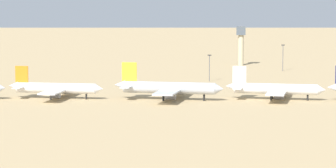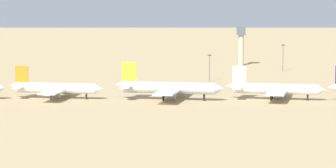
{
  "view_description": "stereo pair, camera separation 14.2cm",
  "coord_description": "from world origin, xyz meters",
  "px_view_note": "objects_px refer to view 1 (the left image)",
  "views": [
    {
      "loc": [
        30.05,
        -320.35,
        42.46
      ],
      "look_at": [
        0.4,
        13.22,
        6.0
      ],
      "focal_mm": 91.24,
      "sensor_mm": 36.0,
      "label": 1
    },
    {
      "loc": [
        30.19,
        -320.33,
        42.46
      ],
      "look_at": [
        0.4,
        13.22,
        6.0
      ],
      "focal_mm": 91.24,
      "sensor_mm": 36.0,
      "label": 2
    }
  ],
  "objects_px": {
    "parked_jet_yellow_3": "(168,88)",
    "light_pole_west": "(209,66)",
    "control_tower": "(241,42)",
    "light_pole_mid": "(283,56)",
    "parked_jet_white_4": "(275,89)",
    "parked_jet_orange_2": "(55,88)"
  },
  "relations": [
    {
      "from": "parked_jet_yellow_3",
      "to": "light_pole_west",
      "type": "relative_size",
      "value": 3.47
    },
    {
      "from": "control_tower",
      "to": "parked_jet_white_4",
      "type": "bearing_deg",
      "value": -84.9
    },
    {
      "from": "parked_jet_orange_2",
      "to": "light_pole_west",
      "type": "relative_size",
      "value": 3.07
    },
    {
      "from": "parked_jet_orange_2",
      "to": "light_pole_mid",
      "type": "height_order",
      "value": "light_pole_mid"
    },
    {
      "from": "control_tower",
      "to": "parked_jet_orange_2",
      "type": "bearing_deg",
      "value": -114.41
    },
    {
      "from": "control_tower",
      "to": "light_pole_mid",
      "type": "relative_size",
      "value": 1.58
    },
    {
      "from": "control_tower",
      "to": "light_pole_mid",
      "type": "distance_m",
      "value": 40.81
    },
    {
      "from": "parked_jet_yellow_3",
      "to": "light_pole_mid",
      "type": "xyz_separation_m",
      "value": [
        50.41,
        126.7,
        3.52
      ]
    },
    {
      "from": "parked_jet_orange_2",
      "to": "light_pole_mid",
      "type": "bearing_deg",
      "value": 57.72
    },
    {
      "from": "parked_jet_yellow_3",
      "to": "light_pole_mid",
      "type": "relative_size",
      "value": 3.1
    },
    {
      "from": "light_pole_west",
      "to": "light_pole_mid",
      "type": "height_order",
      "value": "light_pole_mid"
    },
    {
      "from": "control_tower",
      "to": "light_pole_west",
      "type": "relative_size",
      "value": 1.77
    },
    {
      "from": "parked_jet_orange_2",
      "to": "light_pole_west",
      "type": "distance_m",
      "value": 92.0
    },
    {
      "from": "light_pole_mid",
      "to": "parked_jet_yellow_3",
      "type": "bearing_deg",
      "value": -111.69
    },
    {
      "from": "parked_jet_white_4",
      "to": "light_pole_west",
      "type": "relative_size",
      "value": 3.11
    },
    {
      "from": "light_pole_mid",
      "to": "light_pole_west",
      "type": "bearing_deg",
      "value": -123.55
    },
    {
      "from": "light_pole_mid",
      "to": "control_tower",
      "type": "bearing_deg",
      "value": 123.86
    },
    {
      "from": "parked_jet_yellow_3",
      "to": "parked_jet_white_4",
      "type": "height_order",
      "value": "parked_jet_yellow_3"
    },
    {
      "from": "parked_jet_white_4",
      "to": "parked_jet_yellow_3",
      "type": "bearing_deg",
      "value": -166.75
    },
    {
      "from": "parked_jet_white_4",
      "to": "light_pole_west",
      "type": "xyz_separation_m",
      "value": [
        -28.35,
        66.51,
        3.23
      ]
    },
    {
      "from": "parked_jet_white_4",
      "to": "light_pole_mid",
      "type": "bearing_deg",
      "value": 93.17
    },
    {
      "from": "control_tower",
      "to": "parked_jet_yellow_3",
      "type": "bearing_deg",
      "value": -99.86
    }
  ]
}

